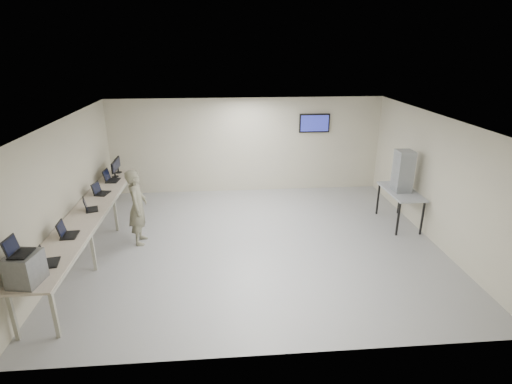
{
  "coord_description": "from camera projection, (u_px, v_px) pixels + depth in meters",
  "views": [
    {
      "loc": [
        -0.7,
        -8.06,
        4.24
      ],
      "look_at": [
        0.0,
        0.2,
        1.15
      ],
      "focal_mm": 28.0,
      "sensor_mm": 36.0,
      "label": 1
    }
  ],
  "objects": [
    {
      "name": "room",
      "position": [
        258.0,
        183.0,
        8.63
      ],
      "size": [
        8.01,
        7.01,
        2.81
      ],
      "color": "#A1A1A1",
      "rests_on": "ground"
    },
    {
      "name": "workbench",
      "position": [
        89.0,
        214.0,
        8.49
      ],
      "size": [
        0.76,
        6.0,
        0.9
      ],
      "color": "beige",
      "rests_on": "ground"
    },
    {
      "name": "equipment_box",
      "position": [
        25.0,
        269.0,
        5.84
      ],
      "size": [
        0.47,
        0.52,
        0.48
      ],
      "primitive_type": "cube",
      "rotation": [
        0.0,
        0.0,
        -0.16
      ],
      "color": "slate",
      "rests_on": "workbench"
    },
    {
      "name": "laptop_on_box",
      "position": [
        17.0,
        250.0,
        5.73
      ],
      "size": [
        0.31,
        0.37,
        0.27
      ],
      "rotation": [
        0.0,
        0.0,
        -0.07
      ],
      "color": "black",
      "rests_on": "equipment_box"
    },
    {
      "name": "laptop_0",
      "position": [
        46.0,
        260.0,
        6.42
      ],
      "size": [
        0.35,
        0.4,
        0.28
      ],
      "rotation": [
        0.0,
        0.0,
        0.18
      ],
      "color": "black",
      "rests_on": "workbench"
    },
    {
      "name": "laptop_1",
      "position": [
        66.0,
        232.0,
        7.35
      ],
      "size": [
        0.33,
        0.39,
        0.29
      ],
      "rotation": [
        0.0,
        0.0,
        0.07
      ],
      "color": "black",
      "rests_on": "workbench"
    },
    {
      "name": "laptop_2",
      "position": [
        89.0,
        207.0,
        8.5
      ],
      "size": [
        0.38,
        0.4,
        0.27
      ],
      "rotation": [
        0.0,
        0.0,
        0.32
      ],
      "color": "black",
      "rests_on": "workbench"
    },
    {
      "name": "laptop_3",
      "position": [
        100.0,
        191.0,
        9.42
      ],
      "size": [
        0.37,
        0.41,
        0.28
      ],
      "rotation": [
        0.0,
        0.0,
        -0.21
      ],
      "color": "black",
      "rests_on": "workbench"
    },
    {
      "name": "laptop_4",
      "position": [
        110.0,
        178.0,
        10.3
      ],
      "size": [
        0.35,
        0.42,
        0.31
      ],
      "rotation": [
        0.0,
        0.0,
        -0.07
      ],
      "color": "black",
      "rests_on": "workbench"
    },
    {
      "name": "monitor_near",
      "position": [
        114.0,
        168.0,
        10.58
      ],
      "size": [
        0.18,
        0.42,
        0.41
      ],
      "color": "black",
      "rests_on": "workbench"
    },
    {
      "name": "monitor_far",
      "position": [
        117.0,
        164.0,
        10.92
      ],
      "size": [
        0.19,
        0.43,
        0.43
      ],
      "color": "black",
      "rests_on": "workbench"
    },
    {
      "name": "soldier",
      "position": [
        138.0,
        207.0,
        8.79
      ],
      "size": [
        0.42,
        0.63,
        1.72
      ],
      "primitive_type": "imported",
      "rotation": [
        0.0,
        0.0,
        1.59
      ],
      "color": "#6F7255",
      "rests_on": "ground"
    },
    {
      "name": "side_table",
      "position": [
        401.0,
        193.0,
        9.74
      ],
      "size": [
        0.68,
        1.46,
        0.88
      ],
      "color": "#9DA0A6",
      "rests_on": "ground"
    },
    {
      "name": "storage_bins",
      "position": [
        403.0,
        171.0,
        9.54
      ],
      "size": [
        0.38,
        0.42,
        1.0
      ],
      "color": "#969DA2",
      "rests_on": "side_table"
    }
  ]
}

